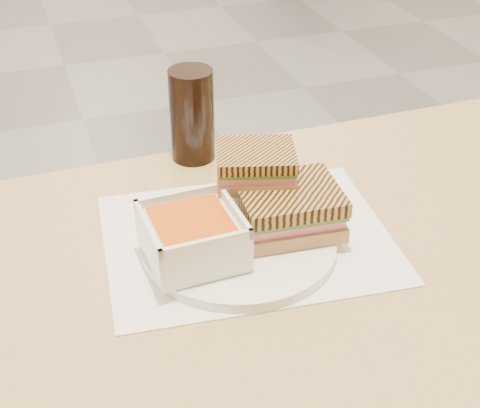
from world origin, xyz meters
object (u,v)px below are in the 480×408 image
object	(u,v)px
plate	(239,244)
cola_glass	(192,115)
main_table	(297,328)
soup_bowl	(193,237)
panini_lower	(288,208)

from	to	relation	value
plate	cola_glass	xyz separation A→B (m)	(0.01, 0.26, 0.07)
main_table	plate	size ratio (longest dim) A/B	4.64
plate	soup_bowl	xyz separation A→B (m)	(-0.07, -0.01, 0.04)
plate	soup_bowl	distance (m)	0.08
cola_glass	plate	bearing A→B (deg)	-92.41
plate	panini_lower	distance (m)	0.08
main_table	panini_lower	size ratio (longest dim) A/B	8.50
plate	panini_lower	world-z (taller)	panini_lower
main_table	soup_bowl	size ratio (longest dim) A/B	9.77
main_table	soup_bowl	xyz separation A→B (m)	(-0.13, 0.04, 0.16)
panini_lower	cola_glass	xyz separation A→B (m)	(-0.06, 0.26, 0.03)
plate	cola_glass	bearing A→B (deg)	87.59
plate	main_table	bearing A→B (deg)	-40.20
cola_glass	soup_bowl	bearing A→B (deg)	-105.74
plate	panini_lower	xyz separation A→B (m)	(0.07, 0.01, 0.04)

